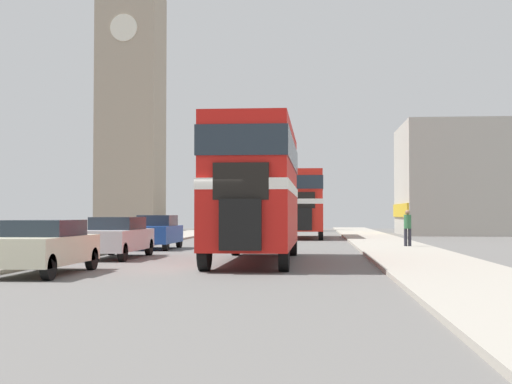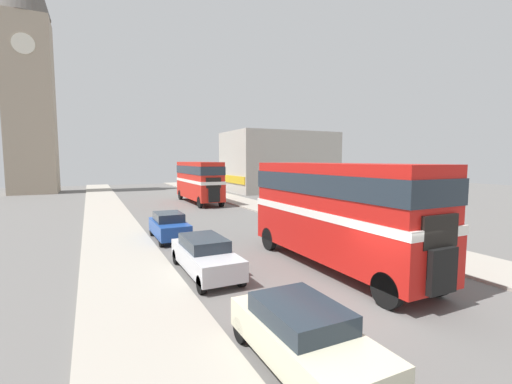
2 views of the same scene
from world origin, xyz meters
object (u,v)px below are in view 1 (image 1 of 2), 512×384
(car_parked_near, at_px, (44,246))
(pedestrian_walking, at_px, (408,226))
(church_tower, at_px, (132,44))
(car_parked_mid, at_px, (117,237))
(car_parked_far, at_px, (157,232))
(double_decker_bus, at_px, (256,183))
(bus_distant, at_px, (304,199))

(car_parked_near, relative_size, pedestrian_walking, 2.52)
(car_parked_near, distance_m, church_tower, 53.52)
(car_parked_mid, relative_size, car_parked_far, 1.19)
(double_decker_bus, bearing_deg, church_tower, 109.85)
(car_parked_mid, distance_m, pedestrian_walking, 13.81)
(double_decker_bus, bearing_deg, pedestrian_walking, 57.27)
(bus_distant, xyz_separation_m, church_tower, (-17.12, 20.36, 15.58))
(car_parked_near, distance_m, car_parked_far, 13.57)
(car_parked_near, height_order, car_parked_mid, car_parked_mid)
(car_parked_near, xyz_separation_m, pedestrian_walking, (11.29, 14.87, 0.31))
(pedestrian_walking, bearing_deg, car_parked_mid, -145.00)
(car_parked_far, distance_m, church_tower, 41.28)
(double_decker_bus, bearing_deg, bus_distant, 87.14)
(bus_distant, distance_m, car_parked_near, 29.83)
(bus_distant, xyz_separation_m, car_parked_mid, (-6.35, -22.14, -1.82))
(car_parked_near, height_order, church_tower, church_tower)
(double_decker_bus, relative_size, car_parked_far, 2.51)
(car_parked_near, bearing_deg, bus_distant, 77.72)
(bus_distant, distance_m, car_parked_far, 16.88)
(pedestrian_walking, xyz_separation_m, church_tower, (-22.08, 34.57, 17.11))
(bus_distant, height_order, car_parked_near, bus_distant)
(bus_distant, xyz_separation_m, pedestrian_walking, (4.96, -14.22, -1.53))
(car_parked_far, xyz_separation_m, pedestrian_walking, (11.34, 1.30, 0.27))
(pedestrian_walking, bearing_deg, car_parked_near, -127.21)
(double_decker_bus, distance_m, car_parked_near, 7.62)
(church_tower, bearing_deg, car_parked_far, -73.34)
(bus_distant, relative_size, church_tower, 0.28)
(car_parked_mid, bearing_deg, bus_distant, 74.00)
(car_parked_far, relative_size, pedestrian_walking, 2.36)
(double_decker_bus, xyz_separation_m, car_parked_near, (-5.14, -5.31, -1.88))
(car_parked_near, xyz_separation_m, church_tower, (-10.79, 49.44, 17.42))
(double_decker_bus, relative_size, pedestrian_walking, 5.91)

